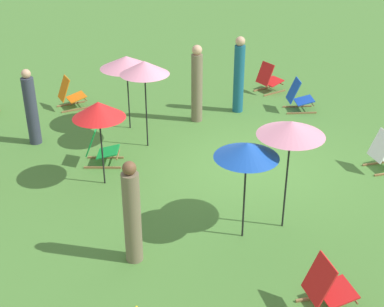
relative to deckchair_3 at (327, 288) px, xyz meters
The scene contains 15 objects.
ground_plane 4.09m from the deckchair_3, ahead, with size 40.00×40.00×0.00m, color #477A33.
deckchair_3 is the anchor object (origin of this frame).
deckchair_4 7.11m from the deckchair_3, 22.74° to the right, with size 0.61×0.84×0.83m.
deckchair_5 8.76m from the deckchair_3, 18.56° to the left, with size 0.63×0.84×0.83m.
deckchair_6 8.41m from the deckchair_3, 17.70° to the right, with size 0.68×0.87×0.83m.
deckchair_8 5.61m from the deckchair_3, 25.57° to the left, with size 0.67×0.86×0.83m.
umbrella_0 2.31m from the deckchair_3, 14.69° to the left, with size 1.02×1.02×1.71m.
umbrella_1 5.04m from the deckchair_3, 30.19° to the left, with size 0.98×0.98×1.69m.
umbrella_2 2.47m from the deckchair_3, ahead, with size 1.08×1.08×1.95m.
umbrella_3 5.94m from the deckchair_3, 13.35° to the left, with size 1.04×1.04×1.94m.
umbrella_4 6.95m from the deckchair_3, 13.05° to the left, with size 1.20×1.20×1.75m.
person_0 7.45m from the deckchair_3, 29.96° to the left, with size 0.38×0.38×1.71m.
person_1 7.08m from the deckchair_3, 10.33° to the right, with size 0.35×0.35×1.92m.
person_2 2.96m from the deckchair_3, 52.49° to the left, with size 0.32×0.32×1.72m.
person_3 6.68m from the deckchair_3, ahead, with size 0.29×0.29×1.88m.
Camera 1 is at (-8.87, 3.70, 5.27)m, focal length 49.86 mm.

